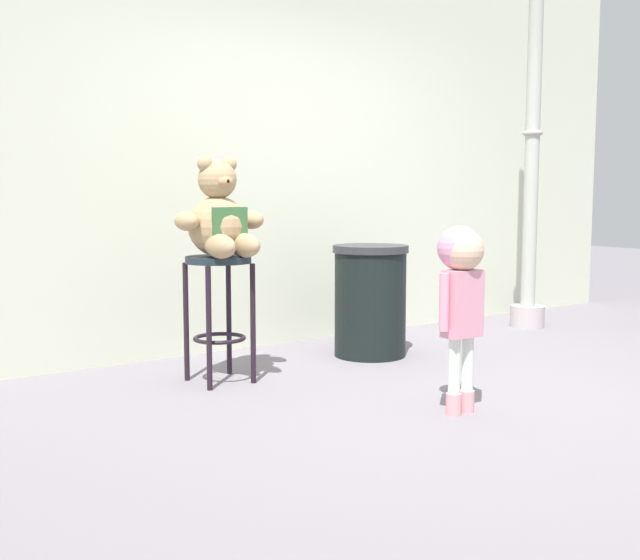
{
  "coord_description": "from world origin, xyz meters",
  "views": [
    {
      "loc": [
        -3.03,
        -2.76,
        1.09
      ],
      "look_at": [
        -0.56,
        0.65,
        0.64
      ],
      "focal_mm": 42.97,
      "sensor_mm": 36.0,
      "label": 1
    }
  ],
  "objects_px": {
    "teddy_bear": "(220,220)",
    "trash_bin": "(370,300)",
    "child_walking": "(461,278)",
    "bar_stool_with_teddy": "(219,293)",
    "lamppost": "(531,196)"
  },
  "relations": [
    {
      "from": "child_walking",
      "to": "trash_bin",
      "type": "xyz_separation_m",
      "value": [
        0.54,
        1.36,
        -0.31
      ]
    },
    {
      "from": "child_walking",
      "to": "lamppost",
      "type": "bearing_deg",
      "value": -156.11
    },
    {
      "from": "bar_stool_with_teddy",
      "to": "teddy_bear",
      "type": "xyz_separation_m",
      "value": [
        0.0,
        -0.03,
        0.43
      ]
    },
    {
      "from": "teddy_bear",
      "to": "child_walking",
      "type": "distance_m",
      "value": 1.46
    },
    {
      "from": "bar_stool_with_teddy",
      "to": "child_walking",
      "type": "bearing_deg",
      "value": -62.84
    },
    {
      "from": "bar_stool_with_teddy",
      "to": "lamppost",
      "type": "xyz_separation_m",
      "value": [
        3.04,
        0.19,
        0.57
      ]
    },
    {
      "from": "teddy_bear",
      "to": "lamppost",
      "type": "relative_size",
      "value": 0.21
    },
    {
      "from": "bar_stool_with_teddy",
      "to": "teddy_bear",
      "type": "height_order",
      "value": "teddy_bear"
    },
    {
      "from": "bar_stool_with_teddy",
      "to": "lamppost",
      "type": "height_order",
      "value": "lamppost"
    },
    {
      "from": "bar_stool_with_teddy",
      "to": "lamppost",
      "type": "bearing_deg",
      "value": 3.59
    },
    {
      "from": "child_walking",
      "to": "trash_bin",
      "type": "height_order",
      "value": "child_walking"
    },
    {
      "from": "teddy_bear",
      "to": "trash_bin",
      "type": "distance_m",
      "value": 1.34
    },
    {
      "from": "bar_stool_with_teddy",
      "to": "child_walking",
      "type": "height_order",
      "value": "child_walking"
    },
    {
      "from": "bar_stool_with_teddy",
      "to": "trash_bin",
      "type": "distance_m",
      "value": 1.22
    },
    {
      "from": "teddy_bear",
      "to": "lamppost",
      "type": "xyz_separation_m",
      "value": [
        3.04,
        0.22,
        0.14
      ]
    }
  ]
}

